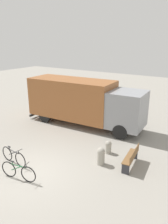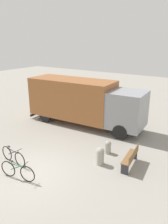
{
  "view_description": "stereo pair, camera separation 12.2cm",
  "coord_description": "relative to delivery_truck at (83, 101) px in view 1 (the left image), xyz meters",
  "views": [
    {
      "loc": [
        6.69,
        -5.76,
        5.67
      ],
      "look_at": [
        0.01,
        4.36,
        1.65
      ],
      "focal_mm": 35.0,
      "sensor_mm": 36.0,
      "label": 1
    },
    {
      "loc": [
        6.79,
        -5.69,
        5.67
      ],
      "look_at": [
        0.01,
        4.36,
        1.65
      ],
      "focal_mm": 35.0,
      "sensor_mm": 36.0,
      "label": 2
    }
  ],
  "objects": [
    {
      "name": "park_bench",
      "position": [
        4.91,
        -3.25,
        -1.22
      ],
      "size": [
        0.59,
        1.64,
        0.88
      ],
      "rotation": [
        0.0,
        0.0,
        1.69
      ],
      "color": "brown",
      "rests_on": "ground"
    },
    {
      "name": "ground_plane",
      "position": [
        1.31,
        -6.21,
        -1.71
      ],
      "size": [
        60.0,
        60.0,
        0.0
      ],
      "primitive_type": "plane",
      "color": "gray"
    },
    {
      "name": "bicycle_middle",
      "position": [
        1.3,
        -6.87,
        -1.32
      ],
      "size": [
        1.72,
        0.49,
        0.83
      ],
      "rotation": [
        0.0,
        0.0,
        0.19
      ],
      "color": "black",
      "rests_on": "ground"
    },
    {
      "name": "bicycle_near",
      "position": [
        0.12,
        -6.14,
        -1.32
      ],
      "size": [
        1.74,
        0.44,
        0.83
      ],
      "rotation": [
        0.0,
        0.0,
        -0.06
      ],
      "color": "black",
      "rests_on": "ground"
    },
    {
      "name": "delivery_truck",
      "position": [
        0.0,
        0.0,
        0.0
      ],
      "size": [
        8.36,
        2.76,
        3.11
      ],
      "rotation": [
        0.0,
        0.0,
        0.06
      ],
      "color": "#99592D",
      "rests_on": "ground"
    },
    {
      "name": "bollard_far_bench",
      "position": [
        3.42,
        -2.73,
        -1.34
      ],
      "size": [
        0.33,
        0.33,
        0.7
      ],
      "color": "#9E998C",
      "rests_on": "ground"
    },
    {
      "name": "bollard_near_bench",
      "position": [
        3.62,
        -3.89,
        -1.24
      ],
      "size": [
        0.38,
        0.38,
        0.87
      ],
      "color": "#9E998C",
      "rests_on": "ground"
    }
  ]
}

